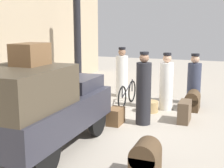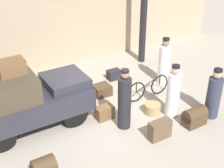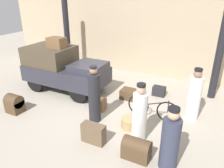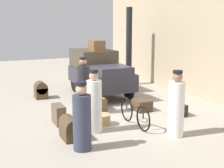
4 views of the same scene
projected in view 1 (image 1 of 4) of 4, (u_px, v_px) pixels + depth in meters
ground_plane at (116, 121)px, 8.20m from camera, size 30.00×30.00×0.00m
canopy_pillar_right at (78, 44)px, 11.83m from camera, size 0.27×0.27×3.54m
truck at (38, 105)px, 6.12m from camera, size 3.41×1.61×1.77m
bicycle at (127, 94)px, 9.73m from camera, size 1.69×0.04×0.76m
wicker_basket at (150, 106)px, 9.06m from camera, size 0.51×0.51×0.31m
porter_lifting_near_truck at (122, 74)px, 10.90m from camera, size 0.41×0.41×1.73m
porter_carrying_trunk at (166, 84)px, 9.21m from camera, size 0.40×0.40×1.69m
conductor_in_dark_uniform at (144, 91)px, 7.84m from camera, size 0.38×0.38×1.85m
porter_with_bicycle at (194, 81)px, 9.88m from camera, size 0.43×0.43×1.61m
trunk_wicker_pale at (116, 116)px, 7.93m from camera, size 0.54×0.33×0.42m
suitcase_small_leather at (74, 97)px, 10.13m from camera, size 0.49×0.33×0.37m
trunk_umber_medium at (185, 112)px, 8.10m from camera, size 0.66×0.28×0.56m
trunk_barrel_dark at (145, 159)px, 5.16m from camera, size 0.52×0.45×0.64m
suitcase_black_upright at (192, 101)px, 9.24m from camera, size 0.69×0.40×0.57m
trunk_large_brown at (82, 106)px, 8.97m from camera, size 0.57×0.51×0.36m
trunk_on_truck_roof at (30, 54)px, 5.78m from camera, size 0.68×0.49×0.41m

